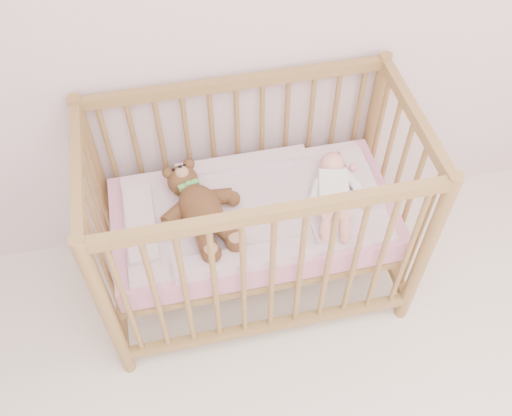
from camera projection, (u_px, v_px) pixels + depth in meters
name	position (u px, v px, depth m)	size (l,w,h in m)	color
crib	(254.00, 216.00, 2.50)	(1.36, 0.76, 1.00)	olive
mattress	(254.00, 218.00, 2.51)	(1.22, 0.62, 0.13)	pink
blanket	(254.00, 208.00, 2.45)	(1.10, 0.58, 0.06)	pink
baby	(334.00, 187.00, 2.42)	(0.23, 0.49, 0.12)	white
teddy_bear	(201.00, 208.00, 2.34)	(0.37, 0.53, 0.15)	brown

